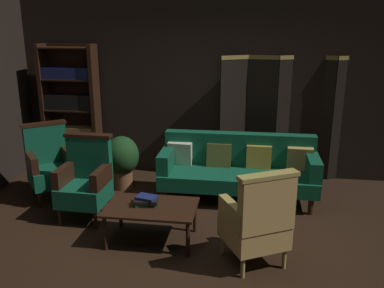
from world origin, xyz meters
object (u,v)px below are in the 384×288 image
(armchair_wing_right, at_px, (50,163))
(book_green_cloth, at_px, (146,203))
(velvet_couch, at_px, (238,167))
(book_black_cloth, at_px, (146,200))
(coffee_table, at_px, (151,210))
(armchair_gilt_accent, at_px, (257,220))
(armchair_wing_left, at_px, (86,180))
(book_navy_cloth, at_px, (146,197))
(potted_plant, at_px, (122,159))
(bookshelf, at_px, (71,107))
(folding_screen, at_px, (289,116))

(armchair_wing_right, height_order, book_green_cloth, armchair_wing_right)
(velvet_couch, height_order, book_black_cloth, velvet_couch)
(velvet_couch, height_order, coffee_table, velvet_couch)
(book_black_cloth, bearing_deg, book_green_cloth, 0.00)
(armchair_gilt_accent, height_order, book_green_cloth, armchair_gilt_accent)
(armchair_wing_left, distance_m, book_black_cloth, 0.99)
(armchair_wing_right, bearing_deg, book_navy_cloth, -30.77)
(coffee_table, height_order, book_green_cloth, book_green_cloth)
(book_black_cloth, bearing_deg, potted_plant, 117.11)
(armchair_gilt_accent, bearing_deg, armchair_wing_left, 159.26)
(bookshelf, height_order, armchair_wing_left, bookshelf)
(armchair_gilt_accent, relative_size, armchair_wing_right, 1.00)
(armchair_wing_right, distance_m, book_navy_cloth, 1.88)
(coffee_table, distance_m, book_navy_cloth, 0.15)
(coffee_table, distance_m, potted_plant, 1.65)
(velvet_couch, bearing_deg, coffee_table, -123.97)
(armchair_wing_right, relative_size, book_navy_cloth, 4.86)
(velvet_couch, relative_size, book_navy_cloth, 9.90)
(book_green_cloth, bearing_deg, coffee_table, -30.15)
(armchair_wing_left, xyz_separation_m, potted_plant, (0.16, 0.97, -0.04))
(folding_screen, height_order, armchair_gilt_accent, folding_screen)
(bookshelf, relative_size, potted_plant, 2.60)
(book_navy_cloth, bearing_deg, folding_screen, 52.80)
(armchair_gilt_accent, xyz_separation_m, book_green_cloth, (-1.22, 0.35, -0.05))
(book_black_cloth, bearing_deg, book_navy_cloth, 0.00)
(potted_plant, distance_m, book_green_cloth, 1.59)
(folding_screen, relative_size, coffee_table, 2.12)
(folding_screen, bearing_deg, armchair_gilt_accent, -100.43)
(armchair_gilt_accent, bearing_deg, armchair_wing_right, 155.08)
(velvet_couch, relative_size, armchair_wing_right, 2.04)
(book_green_cloth, bearing_deg, velvet_couch, 53.42)
(coffee_table, height_order, book_black_cloth, book_black_cloth)
(velvet_couch, height_order, book_green_cloth, velvet_couch)
(coffee_table, height_order, armchair_wing_left, armchair_wing_left)
(armchair_wing_right, bearing_deg, velvet_couch, 7.53)
(folding_screen, distance_m, book_green_cloth, 2.86)
(coffee_table, xyz_separation_m, armchair_wing_left, (-0.95, 0.48, 0.12))
(book_navy_cloth, bearing_deg, armchair_wing_right, 149.23)
(armchair_wing_right, bearing_deg, book_black_cloth, -30.77)
(potted_plant, bearing_deg, folding_screen, 18.73)
(coffee_table, bearing_deg, armchair_wing_right, 149.26)
(book_black_cloth, relative_size, book_navy_cloth, 1.20)
(book_navy_cloth, bearing_deg, potted_plant, 117.11)
(book_green_cloth, bearing_deg, armchair_gilt_accent, -16.23)
(velvet_couch, bearing_deg, book_black_cloth, -126.58)
(armchair_wing_left, xyz_separation_m, book_navy_cloth, (0.89, -0.44, 0.02))
(potted_plant, xyz_separation_m, book_green_cloth, (0.72, -1.41, -0.01))
(coffee_table, bearing_deg, armchair_wing_left, 153.23)
(armchair_wing_left, distance_m, armchair_wing_right, 0.90)
(armchair_wing_left, relative_size, potted_plant, 1.32)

